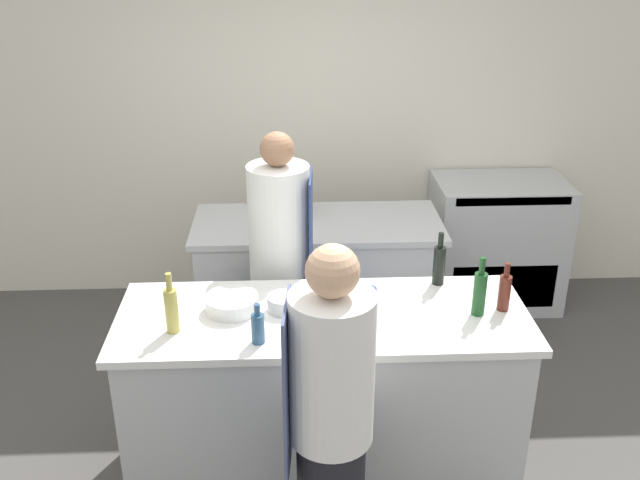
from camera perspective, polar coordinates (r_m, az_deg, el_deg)
The scene contains 16 objects.
ground_plane at distance 4.13m, azimuth 0.23°, elevation -17.29°, with size 16.00×16.00×0.00m, color #4C4947.
wall_back at distance 5.39m, azimuth -0.88°, elevation 9.88°, with size 8.00×0.06×2.80m.
prep_counter at distance 3.83m, azimuth 0.24°, elevation -12.01°, with size 2.07×0.77×0.94m.
pass_counter at distance 4.85m, azimuth -0.20°, elevation -3.61°, with size 1.63×0.70×0.94m.
oven_range at distance 5.58m, azimuth 13.88°, elevation -0.24°, with size 0.96×0.61×0.99m.
chef_at_prep_near at distance 3.07m, azimuth 0.87°, elevation -14.41°, with size 0.37×0.36×1.63m.
chef_at_stove at distance 4.20m, azimuth -3.15°, elevation -2.52°, with size 0.38×0.36×1.69m.
bottle_olive_oil at distance 3.87m, azimuth 9.51°, elevation -1.88°, with size 0.06×0.06×0.30m.
bottle_vinegar at distance 3.33m, azimuth -4.99°, elevation -6.98°, with size 0.06×0.06×0.20m.
bottle_wine at distance 3.45m, azimuth -11.80°, elevation -5.41°, with size 0.06×0.06×0.31m.
bottle_cooking_oil at distance 3.61m, azimuth 12.65°, elevation -4.09°, with size 0.06×0.06×0.31m.
bottle_sauce at distance 3.69m, azimuth 14.54°, elevation -4.00°, with size 0.06×0.06×0.26m.
bowl_mixing_large at distance 3.62m, azimuth -7.07°, elevation -5.05°, with size 0.27×0.27×0.08m.
bowl_prep_small at distance 3.60m, azimuth -2.90°, elevation -5.08°, with size 0.17×0.17×0.08m.
cup at distance 3.64m, azimuth 3.96°, elevation -4.55°, with size 0.07×0.07×0.10m.
stockpot at distance 4.70m, azimuth -2.05°, elevation 3.15°, with size 0.22×0.22×0.22m.
Camera 1 is at (-0.16, -3.09, 2.74)m, focal length 40.00 mm.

